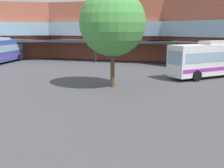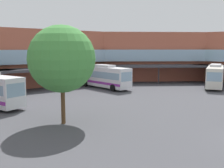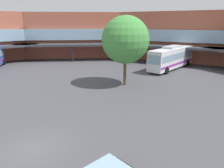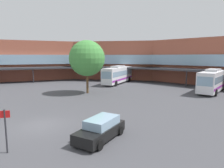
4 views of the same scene
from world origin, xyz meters
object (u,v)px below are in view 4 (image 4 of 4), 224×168
at_px(parked_car, 101,129).
at_px(stop_sign_post, 6,127).
at_px(bus_0, 118,74).
at_px(bus_2, 213,80).
at_px(plaza_tree, 87,58).

height_order(parked_car, stop_sign_post, stop_sign_post).
distance_m(bus_0, parked_car, 29.85).
bearing_deg(stop_sign_post, bus_0, 102.91).
height_order(bus_2, stop_sign_post, bus_2).
bearing_deg(bus_0, parked_car, 19.63).
xyz_separation_m(bus_0, plaza_tree, (0.47, -12.78, 3.65)).
bearing_deg(parked_car, plaza_tree, -140.48).
distance_m(bus_2, plaza_tree, 21.05).
relative_size(parked_car, plaza_tree, 0.53).
bearing_deg(bus_2, plaza_tree, -49.70).
xyz_separation_m(plaza_tree, stop_sign_post, (6.86, -19.20, -3.93)).
bearing_deg(bus_2, parked_car, -4.74).
bearing_deg(stop_sign_post, parked_car, 47.16).
relative_size(parked_car, stop_sign_post, 1.62).
xyz_separation_m(parked_car, plaza_tree, (-10.98, 14.76, 4.88)).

